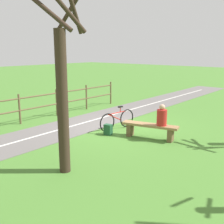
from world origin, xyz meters
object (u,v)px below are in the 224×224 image
at_px(person_seated, 162,116).
at_px(tree_near_bench, 62,90).
at_px(bench, 150,128).
at_px(backpack, 108,130).
at_px(bicycle, 117,120).

distance_m(person_seated, tree_near_bench, 3.96).
height_order(bench, tree_near_bench, tree_near_bench).
bearing_deg(backpack, tree_near_bench, 111.14).
distance_m(bench, bicycle, 1.55).
xyz_separation_m(person_seated, bicycle, (1.93, -0.04, -0.44)).
height_order(bench, person_seated, person_seated).
relative_size(bench, tree_near_bench, 0.43).
distance_m(backpack, tree_near_bench, 3.73).
xyz_separation_m(bench, person_seated, (-0.39, -0.10, 0.46)).
xyz_separation_m(bicycle, tree_near_bench, (-1.34, 3.75, 1.69)).
relative_size(bench, backpack, 5.13).
height_order(bench, bicycle, bicycle).
xyz_separation_m(backpack, tree_near_bench, (-1.16, 3.01, 1.87)).
distance_m(person_seated, backpack, 1.99).
height_order(backpack, tree_near_bench, tree_near_bench).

